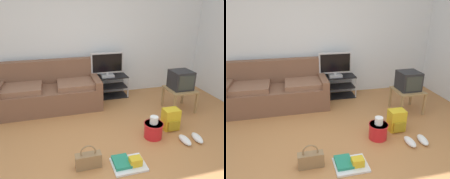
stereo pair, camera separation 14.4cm
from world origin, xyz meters
The scene contains 12 objects.
ground_plane centered at (0.00, 0.00, -0.01)m, with size 9.00×9.80×0.02m, color #B27542.
wall_back centered at (0.00, 2.45, 1.35)m, with size 9.00×0.10×2.70m, color silver.
couch centered at (-0.70, 1.92, 0.34)m, with size 2.01×0.89×0.94m.
tv_stand centered at (0.57, 2.14, 0.25)m, with size 0.92×0.41×0.50m.
flat_tv centered at (0.57, 2.12, 0.77)m, with size 0.73×0.22×0.55m.
side_table centered at (1.81, 1.10, 0.39)m, with size 0.53×0.53×0.46m.
crt_tv centered at (1.81, 1.12, 0.64)m, with size 0.39×0.40×0.36m.
backpack centered at (1.28, 0.48, 0.18)m, with size 0.27×0.27×0.37m.
handbag centered at (-0.25, -0.10, 0.11)m, with size 0.34×0.12×0.34m.
cleaning_bucket centered at (0.88, 0.32, 0.15)m, with size 0.31×0.31×0.37m.
sneakers_pair centered at (1.40, 0.05, 0.04)m, with size 0.36×0.30×0.09m.
floor_tray centered at (0.26, -0.21, 0.04)m, with size 0.45×0.36×0.14m.
Camera 1 is at (-0.56, -2.39, 2.01)m, focal length 34.51 mm.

